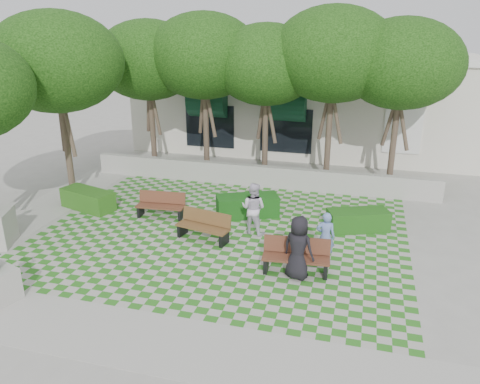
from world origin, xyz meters
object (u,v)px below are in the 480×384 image
(person_blue, at_px, (325,237))
(person_dark, at_px, (298,248))
(bench_mid, at_px, (204,226))
(hedge_west, at_px, (88,199))
(person_white, at_px, (253,208))
(hedge_midright, at_px, (247,206))
(bench_west, at_px, (161,205))
(bench_east, at_px, (296,257))
(hedge_east, at_px, (358,220))

(person_blue, height_order, person_dark, person_dark)
(bench_mid, height_order, hedge_west, bench_mid)
(person_white, bearing_deg, hedge_midright, -56.02)
(bench_mid, xyz_separation_m, hedge_west, (-5.13, 1.36, -0.08))
(person_blue, bearing_deg, bench_mid, -10.27)
(hedge_west, distance_m, person_blue, 9.24)
(bench_west, relative_size, person_blue, 1.16)
(bench_east, bearing_deg, hedge_west, 157.11)
(person_white, bearing_deg, hedge_east, -149.03)
(bench_west, xyz_separation_m, hedge_west, (-3.01, -0.01, -0.07))
(hedge_midright, bearing_deg, person_blue, -41.36)
(hedge_west, bearing_deg, bench_mid, -14.80)
(person_dark, xyz_separation_m, person_white, (-1.88, 2.53, -0.03))
(hedge_east, bearing_deg, bench_east, -115.13)
(bench_mid, distance_m, person_blue, 3.97)
(bench_mid, xyz_separation_m, hedge_east, (4.82, 2.07, -0.10))
(hedge_west, xyz_separation_m, person_blue, (9.07, -1.77, 0.39))
(person_dark, bearing_deg, person_blue, -97.43)
(bench_mid, relative_size, person_blue, 1.22)
(hedge_midright, relative_size, person_blue, 1.44)
(person_blue, distance_m, person_white, 2.83)
(bench_mid, bearing_deg, person_blue, 6.65)
(person_dark, bearing_deg, bench_west, -9.15)
(bench_west, xyz_separation_m, hedge_east, (6.94, 0.71, -0.09))
(hedge_west, bearing_deg, person_blue, -11.02)
(bench_mid, xyz_separation_m, person_dark, (3.31, -1.62, 0.46))
(bench_east, xyz_separation_m, hedge_west, (-8.36, 2.68, -0.10))
(person_blue, bearing_deg, hedge_east, -113.93)
(bench_mid, height_order, hedge_midright, bench_mid)
(bench_mid, distance_m, hedge_west, 5.31)
(bench_east, bearing_deg, hedge_east, 59.77)
(person_white, bearing_deg, bench_mid, 44.58)
(bench_east, distance_m, hedge_west, 8.78)
(bench_east, bearing_deg, person_white, 123.66)
(hedge_east, relative_size, person_blue, 1.32)
(bench_west, xyz_separation_m, hedge_midright, (3.00, 0.92, -0.05))
(hedge_east, distance_m, person_white, 3.62)
(bench_west, height_order, hedge_east, bench_west)
(bench_east, relative_size, bench_mid, 1.03)
(bench_west, height_order, person_dark, person_dark)
(bench_mid, bearing_deg, bench_east, -9.76)
(bench_east, height_order, person_blue, person_blue)
(bench_west, distance_m, hedge_midright, 3.14)
(hedge_east, bearing_deg, bench_mid, -156.72)
(bench_east, relative_size, hedge_east, 0.95)
(hedge_midright, relative_size, person_dark, 1.21)
(bench_west, bearing_deg, hedge_west, 175.87)
(bench_west, distance_m, hedge_east, 6.98)
(hedge_midright, distance_m, person_white, 1.56)
(hedge_west, xyz_separation_m, person_white, (6.56, -0.45, 0.51))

